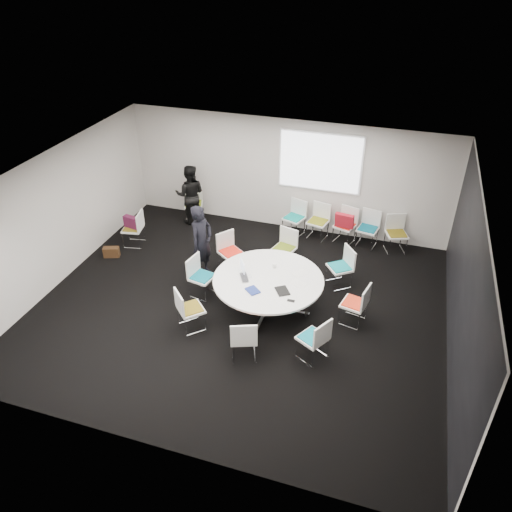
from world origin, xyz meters
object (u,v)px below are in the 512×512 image
(chair_ring_f, at_px, (191,316))
(conference_table, at_px, (268,287))
(chair_ring_c, at_px, (284,255))
(chair_ring_b, at_px, (340,274))
(brown_bag, at_px, (111,252))
(chair_ring_d, at_px, (230,259))
(chair_ring_g, at_px, (244,345))
(chair_person_back, at_px, (194,210))
(chair_back_b, at_px, (318,228))
(chair_ring_a, at_px, (354,311))
(person_main, at_px, (202,242))
(chair_spare_left, at_px, (134,235))
(maroon_bag, at_px, (132,222))
(chair_ring_e, at_px, (202,284))
(person_back, at_px, (190,195))
(chair_back_e, at_px, (395,240))
(chair_ring_h, at_px, (313,346))
(cup, at_px, (274,266))
(chair_back_c, at_px, (344,232))
(chair_back_a, at_px, (294,224))
(chair_back_d, at_px, (367,235))
(laptop, at_px, (247,277))

(chair_ring_f, bearing_deg, conference_table, 84.66)
(chair_ring_c, bearing_deg, chair_ring_b, -179.81)
(chair_ring_f, distance_m, brown_bag, 3.31)
(chair_ring_d, bearing_deg, chair_ring_c, 150.94)
(chair_ring_g, bearing_deg, chair_person_back, 102.07)
(chair_ring_f, bearing_deg, chair_back_b, 113.98)
(chair_ring_a, distance_m, chair_ring_f, 3.11)
(chair_ring_c, bearing_deg, person_main, 45.38)
(chair_person_back, bearing_deg, chair_spare_left, 42.66)
(chair_ring_a, bearing_deg, maroon_bag, 89.32)
(maroon_bag, bearing_deg, chair_ring_e, -29.99)
(chair_ring_d, xyz_separation_m, chair_ring_g, (1.18, -2.54, 0.00))
(chair_back_b, distance_m, person_back, 3.32)
(chair_ring_e, height_order, chair_back_e, same)
(chair_ring_h, height_order, chair_person_back, same)
(chair_ring_a, distance_m, cup, 1.78)
(chair_ring_h, xyz_separation_m, chair_back_c, (-0.11, 4.16, 0.00))
(chair_ring_b, relative_size, cup, 9.78)
(chair_back_e, bearing_deg, chair_back_a, -22.03)
(chair_back_a, distance_m, maroon_bag, 3.94)
(conference_table, height_order, chair_ring_c, chair_ring_c)
(chair_ring_b, height_order, chair_back_b, same)
(brown_bag, bearing_deg, conference_table, -10.50)
(chair_back_e, distance_m, person_back, 5.18)
(chair_ring_b, bearing_deg, chair_back_c, -31.22)
(chair_back_c, bearing_deg, chair_ring_b, 114.65)
(conference_table, bearing_deg, chair_ring_a, 3.26)
(chair_back_a, distance_m, chair_person_back, 2.69)
(chair_spare_left, bearing_deg, chair_ring_g, -137.87)
(chair_back_b, height_order, maroon_bag, chair_back_b)
(chair_back_a, xyz_separation_m, chair_back_d, (1.80, 0.00, 0.00))
(chair_ring_a, bearing_deg, chair_ring_f, 123.28)
(chair_ring_f, xyz_separation_m, person_main, (-0.46, 1.70, 0.57))
(chair_person_back, height_order, laptop, chair_person_back)
(person_main, bearing_deg, brown_bag, 102.78)
(chair_back_e, xyz_separation_m, brown_bag, (-6.27, -2.28, -0.16))
(person_back, bearing_deg, chair_ring_e, 100.91)
(chair_ring_d, xyz_separation_m, laptop, (0.78, -1.19, 0.47))
(chair_ring_b, relative_size, chair_ring_e, 1.00)
(chair_ring_g, height_order, person_main, person_main)
(chair_back_d, xyz_separation_m, chair_back_e, (0.67, -0.04, 0.00))
(laptop, bearing_deg, chair_back_b, -42.73)
(chair_back_a, distance_m, chair_back_e, 2.47)
(chair_ring_h, height_order, chair_back_d, same)
(chair_ring_a, distance_m, chair_back_e, 2.98)
(chair_back_d, bearing_deg, chair_ring_g, 81.53)
(cup, bearing_deg, chair_ring_c, 95.05)
(conference_table, bearing_deg, brown_bag, 169.50)
(chair_ring_c, height_order, chair_back_e, same)
(person_back, bearing_deg, chair_ring_g, 107.13)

